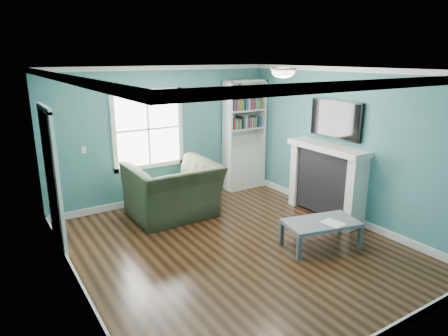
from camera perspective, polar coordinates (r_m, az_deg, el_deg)
floor at (r=6.12m, az=1.57°, el=-11.25°), size 5.00×5.00×0.00m
room_walls at (r=5.58m, az=1.69°, el=3.38°), size 5.00×5.00×5.00m
trim at (r=5.66m, az=1.66°, el=-0.03°), size 4.50×5.00×2.60m
window at (r=7.64m, az=-10.77°, el=5.47°), size 1.40×0.06×1.50m
bookshelf at (r=8.55m, az=2.86°, el=3.22°), size 0.90×0.35×2.31m
fireplace at (r=7.29m, az=14.40°, el=-1.83°), size 0.44×1.58×1.30m
tv at (r=7.14m, az=15.67°, el=6.70°), size 0.06×1.10×0.65m
door at (r=6.21m, az=-23.38°, el=-1.50°), size 0.12×0.98×2.17m
ceiling_fixture at (r=6.08m, az=8.47°, el=13.44°), size 0.38×0.38×0.15m
light_switch at (r=7.34m, az=-19.39°, el=2.44°), size 0.08×0.01×0.12m
recliner at (r=7.06m, az=-7.31°, el=-1.94°), size 1.48×0.97×1.30m
coffee_table at (r=6.19m, az=13.69°, el=-7.84°), size 1.19×0.82×0.40m
paper_sheet at (r=6.15m, az=15.31°, el=-7.59°), size 0.29×0.35×0.00m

